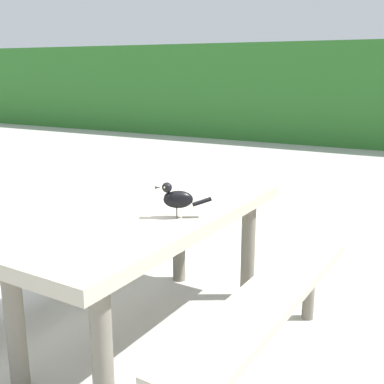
{
  "coord_description": "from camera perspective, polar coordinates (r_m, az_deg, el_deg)",
  "views": [
    {
      "loc": [
        1.2,
        -2.04,
        1.48
      ],
      "look_at": [
        0.05,
        0.17,
        0.84
      ],
      "focal_mm": 45.47,
      "sensor_mm": 36.0,
      "label": 1
    }
  ],
  "objects": [
    {
      "name": "bird_grackle",
      "position": [
        2.44,
        -1.88,
        -0.72
      ],
      "size": [
        0.26,
        0.17,
        0.18
      ],
      "color": "black",
      "rests_on": "picnic_table_foreground"
    },
    {
      "name": "picnic_table_foreground",
      "position": [
        2.66,
        -4.96,
        -5.92
      ],
      "size": [
        1.79,
        1.85,
        0.74
      ],
      "color": "#B2A893",
      "rests_on": "ground"
    },
    {
      "name": "ground_plane",
      "position": [
        2.79,
        -2.57,
        -17.64
      ],
      "size": [
        60.0,
        60.0,
        0.0
      ],
      "primitive_type": "plane",
      "color": "#B7B5AD"
    },
    {
      "name": "hedge_wall",
      "position": [
        10.28,
        21.21,
        10.68
      ],
      "size": [
        28.0,
        1.6,
        1.96
      ],
      "primitive_type": "cube",
      "color": "#2D6B28",
      "rests_on": "ground"
    }
  ]
}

